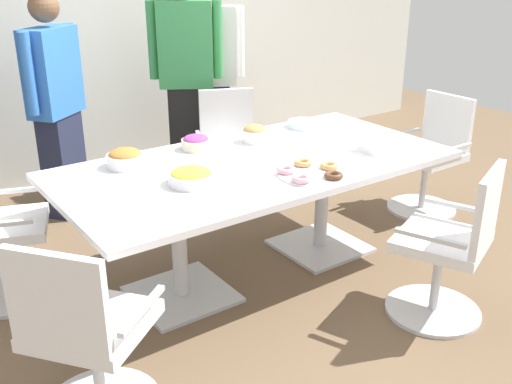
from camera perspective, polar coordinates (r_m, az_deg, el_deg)
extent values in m
cube|color=brown|center=(3.94, 0.00, -7.50)|extent=(10.00, 10.00, 0.01)
cube|color=silver|center=(5.58, -15.00, 15.87)|extent=(8.00, 0.10, 2.80)
cube|color=silver|center=(3.63, 0.00, 2.63)|extent=(2.40, 1.20, 0.04)
cube|color=silver|center=(3.68, -7.10, -9.67)|extent=(0.56, 0.56, 0.02)
cylinder|color=silver|center=(3.51, -7.37, -4.71)|extent=(0.09, 0.09, 0.69)
cube|color=silver|center=(4.23, 6.11, -5.12)|extent=(0.56, 0.56, 0.02)
cylinder|color=silver|center=(4.08, 6.31, -0.67)|extent=(0.09, 0.09, 0.69)
cylinder|color=silver|center=(4.91, -2.31, -1.00)|extent=(0.71, 0.71, 0.02)
cylinder|color=silver|center=(4.83, -2.35, 1.35)|extent=(0.05, 0.05, 0.41)
cube|color=white|center=(4.76, -2.40, 3.97)|extent=(0.60, 0.60, 0.06)
cube|color=white|center=(4.89, -2.86, 7.40)|extent=(0.42, 0.21, 0.42)
cube|color=silver|center=(4.76, 0.50, 5.54)|extent=(0.17, 0.35, 0.02)
cube|color=silver|center=(4.69, -5.38, 5.16)|extent=(0.17, 0.35, 0.02)
cylinder|color=silver|center=(3.95, -21.87, -8.91)|extent=(0.69, 0.69, 0.02)
cylinder|color=silver|center=(3.85, -22.32, -6.16)|extent=(0.05, 0.05, 0.41)
cube|color=white|center=(3.75, -22.84, -3.01)|extent=(0.59, 0.59, 0.06)
cube|color=silver|center=(3.93, -22.73, 0.05)|extent=(0.36, 0.15, 0.02)
cylinder|color=silver|center=(2.83, -14.89, -16.02)|extent=(0.05, 0.05, 0.41)
cube|color=white|center=(2.70, -15.38, -12.11)|extent=(0.65, 0.65, 0.06)
cube|color=white|center=(2.43, -18.55, -9.96)|extent=(0.30, 0.37, 0.42)
cube|color=silver|center=(2.76, -20.01, -8.92)|extent=(0.31, 0.25, 0.02)
cube|color=silver|center=(2.52, -10.83, -11.01)|extent=(0.31, 0.25, 0.02)
cylinder|color=silver|center=(3.66, 16.51, -10.77)|extent=(0.70, 0.70, 0.02)
cylinder|color=silver|center=(3.55, 16.88, -7.85)|extent=(0.05, 0.05, 0.41)
cube|color=white|center=(3.44, 17.31, -4.48)|extent=(0.60, 0.60, 0.06)
cube|color=white|center=(3.30, 21.25, -1.54)|extent=(0.42, 0.20, 0.42)
cube|color=silver|center=(3.17, 16.30, -4.25)|extent=(0.17, 0.35, 0.02)
cube|color=silver|center=(3.61, 18.62, -1.26)|extent=(0.17, 0.35, 0.02)
cylinder|color=silver|center=(4.98, 15.49, -1.49)|extent=(0.55, 0.55, 0.02)
cylinder|color=silver|center=(4.90, 15.74, 0.81)|extent=(0.05, 0.05, 0.41)
cube|color=white|center=(4.83, 16.02, 3.39)|extent=(0.47, 0.47, 0.06)
cube|color=white|center=(4.92, 17.86, 6.46)|extent=(0.05, 0.44, 0.42)
cube|color=silver|center=(4.65, 18.51, 3.96)|extent=(0.37, 0.03, 0.02)
cube|color=silver|center=(4.94, 13.96, 5.47)|extent=(0.37, 0.03, 0.02)
cube|color=#232842|center=(4.85, -17.88, 2.51)|extent=(0.38, 0.35, 0.80)
cube|color=blue|center=(4.67, -18.92, 10.81)|extent=(0.48, 0.44, 0.63)
sphere|color=brown|center=(4.61, -19.64, 16.34)|extent=(0.22, 0.22, 0.22)
cylinder|color=blue|center=(4.88, -17.20, 11.84)|extent=(0.11, 0.11, 0.57)
cylinder|color=blue|center=(4.46, -20.91, 10.47)|extent=(0.11, 0.11, 0.57)
cube|color=black|center=(5.22, -6.39, 5.29)|extent=(0.38, 0.34, 0.88)
cube|color=#388C4C|center=(5.05, -6.78, 13.84)|extent=(0.49, 0.42, 0.69)
cylinder|color=#388C4C|center=(5.04, -3.70, 14.32)|extent=(0.11, 0.11, 0.62)
cylinder|color=#388C4C|center=(5.07, -9.88, 14.09)|extent=(0.11, 0.11, 0.62)
cube|color=#232842|center=(5.46, -4.25, 5.90)|extent=(0.38, 0.32, 0.84)
cube|color=white|center=(5.30, -4.49, 13.74)|extent=(0.49, 0.39, 0.67)
cylinder|color=white|center=(5.32, -1.57, 14.19)|extent=(0.11, 0.11, 0.60)
cylinder|color=white|center=(5.28, -7.45, 13.96)|extent=(0.11, 0.11, 0.60)
cylinder|color=white|center=(3.99, -0.14, 5.39)|extent=(0.17, 0.17, 0.08)
ellipsoid|color=tan|center=(3.98, -0.14, 5.96)|extent=(0.15, 0.15, 0.07)
cylinder|color=white|center=(3.28, -6.19, 1.29)|extent=(0.25, 0.25, 0.06)
ellipsoid|color=yellow|center=(3.27, -6.22, 1.80)|extent=(0.22, 0.22, 0.06)
cylinder|color=beige|center=(3.86, -5.77, 4.56)|extent=(0.18, 0.18, 0.07)
ellipsoid|color=#9E3D8E|center=(3.85, -5.79, 5.04)|extent=(0.16, 0.16, 0.06)
cylinder|color=white|center=(3.60, -12.39, 2.95)|extent=(0.22, 0.22, 0.08)
ellipsoid|color=#AD702D|center=(3.59, -12.44, 3.54)|extent=(0.19, 0.19, 0.07)
cylinder|color=white|center=(3.41, 5.25, 1.68)|extent=(0.38, 0.38, 0.01)
torus|color=tan|center=(3.49, 7.02, 2.50)|extent=(0.11, 0.11, 0.03)
torus|color=tan|center=(3.53, 4.53, 2.80)|extent=(0.11, 0.11, 0.03)
torus|color=pink|center=(3.41, 2.89, 2.12)|extent=(0.11, 0.11, 0.03)
torus|color=pink|center=(3.28, 4.37, 1.27)|extent=(0.11, 0.11, 0.03)
torus|color=brown|center=(3.34, 7.42, 1.57)|extent=(0.11, 0.11, 0.03)
cylinder|color=white|center=(4.35, 4.56, 6.22)|extent=(0.23, 0.23, 0.01)
cylinder|color=silver|center=(4.35, 4.56, 6.30)|extent=(0.23, 0.23, 0.01)
cylinder|color=white|center=(4.35, 4.56, 6.37)|extent=(0.23, 0.23, 0.01)
cylinder|color=silver|center=(4.35, 4.57, 6.45)|extent=(0.23, 0.23, 0.01)
cylinder|color=white|center=(4.35, 4.57, 6.53)|extent=(0.23, 0.23, 0.01)
cylinder|color=silver|center=(4.34, 4.57, 6.60)|extent=(0.23, 0.23, 0.01)
cylinder|color=white|center=(4.34, 4.57, 6.68)|extent=(0.23, 0.23, 0.01)
cylinder|color=silver|center=(4.34, 4.58, 6.76)|extent=(0.23, 0.23, 0.01)
cube|color=white|center=(3.87, 11.30, 4.43)|extent=(0.16, 0.16, 0.09)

